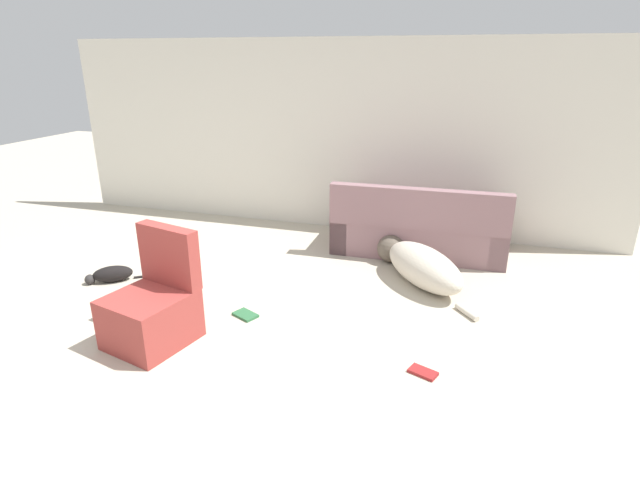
% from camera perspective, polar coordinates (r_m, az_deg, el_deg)
% --- Properties ---
extents(ground_plane, '(20.00, 20.00, 0.00)m').
position_cam_1_polar(ground_plane, '(3.97, -13.49, -13.95)').
color(ground_plane, '#BCB29E').
extents(wall_back, '(7.43, 0.06, 2.42)m').
position_cam_1_polar(wall_back, '(6.61, 1.12, 11.71)').
color(wall_back, silver).
rests_on(wall_back, ground_plane).
extents(couch, '(1.99, 0.84, 0.85)m').
position_cam_1_polar(couch, '(5.96, 11.17, 1.02)').
color(couch, gray).
rests_on(couch, ground_plane).
extents(dog, '(1.20, 1.38, 0.39)m').
position_cam_1_polar(dog, '(5.23, 11.27, -2.73)').
color(dog, beige).
rests_on(dog, ground_plane).
extents(cat, '(0.50, 0.39, 0.17)m').
position_cam_1_polar(cat, '(5.59, -22.78, -3.64)').
color(cat, black).
rests_on(cat, ground_plane).
extents(laptop_open, '(0.43, 0.43, 0.25)m').
position_cam_1_polar(laptop_open, '(5.18, -15.84, -4.68)').
color(laptop_open, gray).
rests_on(laptop_open, ground_plane).
extents(book_green, '(0.26, 0.22, 0.02)m').
position_cam_1_polar(book_green, '(4.58, -8.52, -8.46)').
color(book_green, '#2D663D').
rests_on(book_green, ground_plane).
extents(book_red, '(0.23, 0.18, 0.02)m').
position_cam_1_polar(book_red, '(3.87, 11.68, -14.58)').
color(book_red, maroon).
rests_on(book_red, ground_plane).
extents(side_chair, '(0.71, 0.75, 0.92)m').
position_cam_1_polar(side_chair, '(4.27, -18.44, -7.28)').
color(side_chair, '#993833').
rests_on(side_chair, ground_plane).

